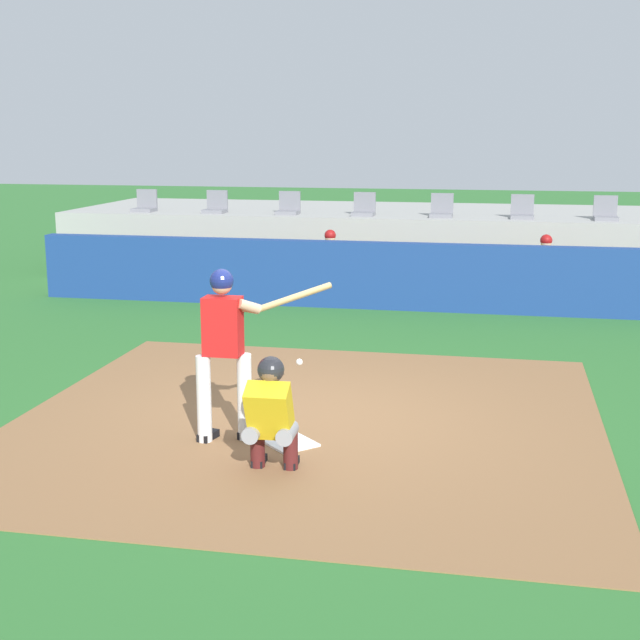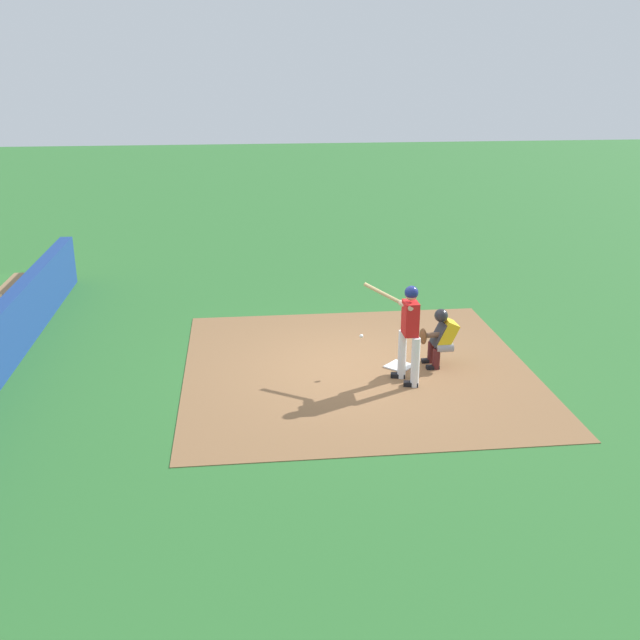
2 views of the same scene
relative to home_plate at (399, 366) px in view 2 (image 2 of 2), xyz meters
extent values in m
plane|color=#2D6B2D|center=(0.00, 0.80, -0.02)|extent=(80.00, 80.00, 0.00)
cube|color=olive|center=(0.00, 0.80, -0.02)|extent=(6.40, 6.40, 0.01)
cube|color=white|center=(0.00, 0.00, 0.00)|extent=(0.62, 0.62, 0.02)
cylinder|color=silver|center=(-0.89, -0.08, 0.44)|extent=(0.15, 0.15, 0.92)
cylinder|color=silver|center=(-0.51, 0.07, 0.44)|extent=(0.15, 0.15, 0.92)
cube|color=red|center=(-0.70, 0.00, 1.20)|extent=(0.38, 0.24, 0.60)
sphere|color=tan|center=(-0.70, 0.00, 1.63)|extent=(0.21, 0.21, 0.21)
sphere|color=navy|center=(-0.70, 0.00, 1.66)|extent=(0.24, 0.24, 0.24)
cylinder|color=tan|center=(-0.62, 0.07, 1.41)|extent=(0.57, 0.15, 0.18)
cylinder|color=tan|center=(-0.43, 0.02, 1.41)|extent=(0.25, 0.24, 0.17)
cylinder|color=tan|center=(-0.03, 0.37, 1.45)|extent=(0.68, 0.60, 0.24)
cube|color=black|center=(-0.88, -0.02, 0.02)|extent=(0.18, 0.28, 0.09)
cube|color=black|center=(-0.49, 0.13, 0.02)|extent=(0.18, 0.28, 0.09)
cylinder|color=gray|center=(-0.17, -0.81, 0.40)|extent=(0.17, 0.33, 0.16)
cylinder|color=#4C1919|center=(-0.17, -0.66, 0.19)|extent=(0.14, 0.14, 0.42)
cube|color=black|center=(-0.17, -0.60, 0.02)|extent=(0.12, 0.24, 0.08)
cylinder|color=gray|center=(0.15, -0.79, 0.40)|extent=(0.17, 0.33, 0.16)
cylinder|color=#4C1919|center=(0.15, -0.64, 0.19)|extent=(0.14, 0.14, 0.42)
cube|color=black|center=(0.15, -0.58, 0.02)|extent=(0.12, 0.24, 0.08)
cube|color=gold|center=(0.00, -0.85, 0.62)|extent=(0.42, 0.45, 0.57)
cube|color=#2D2D33|center=(-0.01, -0.73, 0.62)|extent=(0.39, 0.27, 0.45)
sphere|color=brown|center=(-0.01, -0.77, 0.96)|extent=(0.21, 0.21, 0.21)
sphere|color=#232328|center=(-0.01, -0.75, 0.98)|extent=(0.25, 0.25, 0.25)
cylinder|color=brown|center=(-0.05, -0.63, 0.62)|extent=(0.12, 0.45, 0.10)
ellipsoid|color=brown|center=(-0.10, -0.40, 0.62)|extent=(0.28, 0.13, 0.30)
sphere|color=white|center=(-0.08, 0.75, 0.66)|extent=(0.07, 0.07, 0.07)
cylinder|color=#939399|center=(2.72, 7.85, 0.20)|extent=(0.13, 0.13, 0.45)
cube|color=maroon|center=(2.72, 7.80, 0.02)|extent=(0.11, 0.24, 0.08)
cylinder|color=#939399|center=(2.98, 7.85, 0.20)|extent=(0.13, 0.13, 0.45)
cube|color=maroon|center=(2.98, 7.80, 0.02)|extent=(0.11, 0.24, 0.08)
camera|label=1|loc=(2.00, -8.42, 3.13)|focal=50.07mm
camera|label=2|loc=(-12.42, 2.89, 5.40)|focal=41.08mm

